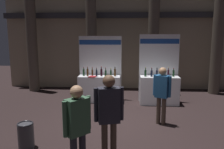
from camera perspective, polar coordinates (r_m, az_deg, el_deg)
ground_plane at (r=6.74m, az=1.50°, el=-12.33°), size 24.00×24.00×0.00m
hall_colonnade at (r=10.80m, az=2.64°, el=12.36°), size 11.02×1.22×6.19m
exhibitor_booth_0 at (r=8.90m, az=-3.10°, el=-2.68°), size 1.66×0.72×2.49m
exhibitor_booth_1 at (r=8.73m, az=11.56°, el=-2.98°), size 1.47×0.66×2.56m
trash_bin at (r=5.72m, az=-20.53°, el=-13.96°), size 0.36×0.36×0.59m
visitor_1 at (r=6.65m, az=12.24°, el=-3.97°), size 0.47×0.39×1.65m
visitor_2 at (r=4.48m, az=-0.76°, el=-9.14°), size 0.56×0.32×1.80m
visitor_3 at (r=4.13m, az=-8.55°, el=-11.99°), size 0.43×0.44×1.70m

